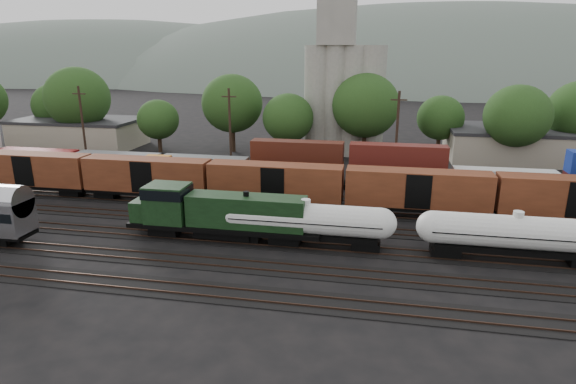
% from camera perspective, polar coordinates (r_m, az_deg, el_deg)
% --- Properties ---
extents(ground, '(600.00, 600.00, 0.00)m').
position_cam_1_polar(ground, '(49.68, -1.09, -3.93)').
color(ground, black).
extents(tracks, '(180.00, 33.20, 0.20)m').
position_cam_1_polar(tracks, '(49.66, -1.09, -3.88)').
color(tracks, black).
rests_on(tracks, ground).
extents(green_locomotive, '(18.39, 3.25, 4.87)m').
position_cam_1_polar(green_locomotive, '(45.58, -8.83, -2.37)').
color(green_locomotive, black).
rests_on(green_locomotive, ground).
extents(tank_car_a, '(16.19, 2.90, 4.24)m').
position_cam_1_polar(tank_car_a, '(43.58, 2.10, -3.39)').
color(tank_car_a, silver).
rests_on(tank_car_a, ground).
extents(tank_car_b, '(16.26, 2.91, 4.26)m').
position_cam_1_polar(tank_car_b, '(44.67, 25.38, -4.54)').
color(tank_car_b, silver).
rests_on(tank_car_b, ground).
extents(orange_locomotive, '(15.99, 2.67, 4.00)m').
position_cam_1_polar(orange_locomotive, '(62.27, -11.96, 2.19)').
color(orange_locomotive, black).
rests_on(orange_locomotive, ground).
extents(boxcar_string, '(153.60, 2.90, 4.20)m').
position_cam_1_polar(boxcar_string, '(52.59, 6.70, 0.71)').
color(boxcar_string, black).
rests_on(boxcar_string, ground).
extents(container_wall, '(178.40, 2.60, 5.80)m').
position_cam_1_polar(container_wall, '(62.69, 4.15, 2.83)').
color(container_wall, black).
rests_on(container_wall, ground).
extents(grain_silo, '(13.40, 5.00, 29.00)m').
position_cam_1_polar(grain_silo, '(81.97, 6.54, 12.19)').
color(grain_silo, gray).
rests_on(grain_silo, ground).
extents(industrial_sheds, '(119.38, 17.26, 5.10)m').
position_cam_1_polar(industrial_sheds, '(82.15, 8.64, 6.00)').
color(industrial_sheds, '#9E937F').
rests_on(industrial_sheds, ground).
extents(tree_band, '(163.87, 20.53, 14.47)m').
position_cam_1_polar(tree_band, '(81.98, 6.40, 9.85)').
color(tree_band, black).
rests_on(tree_band, ground).
extents(utility_poles, '(122.20, 0.36, 12.00)m').
position_cam_1_polar(utility_poles, '(69.10, 2.71, 7.25)').
color(utility_poles, black).
rests_on(utility_poles, ground).
extents(distant_hills, '(860.00, 286.00, 130.00)m').
position_cam_1_polar(distant_hills, '(308.16, 13.68, 9.08)').
color(distant_hills, '#59665B').
rests_on(distant_hills, ground).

